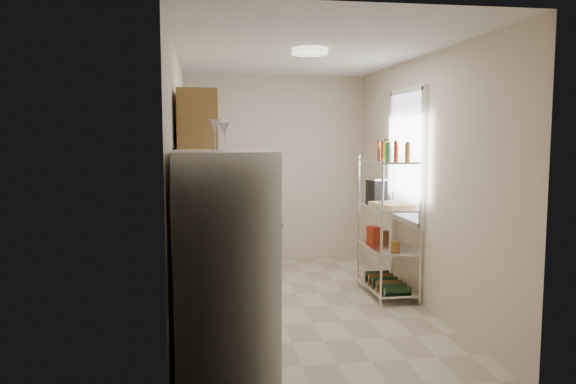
{
  "coord_description": "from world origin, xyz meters",
  "views": [
    {
      "loc": [
        -1.03,
        -5.6,
        1.8
      ],
      "look_at": [
        -0.12,
        0.25,
        1.18
      ],
      "focal_mm": 35.0,
      "sensor_mm": 36.0,
      "label": 1
    }
  ],
  "objects_px": {
    "rice_cooker": "(206,209)",
    "cutting_board": "(394,205)",
    "espresso_machine": "(376,190)",
    "refrigerator": "(226,271)",
    "frying_pan_large": "(206,209)"
  },
  "relations": [
    {
      "from": "rice_cooker",
      "to": "cutting_board",
      "type": "distance_m",
      "value": 2.04
    },
    {
      "from": "rice_cooker",
      "to": "espresso_machine",
      "type": "height_order",
      "value": "espresso_machine"
    },
    {
      "from": "refrigerator",
      "to": "frying_pan_large",
      "type": "bearing_deg",
      "value": 92.38
    },
    {
      "from": "rice_cooker",
      "to": "espresso_machine",
      "type": "bearing_deg",
      "value": 6.38
    },
    {
      "from": "rice_cooker",
      "to": "frying_pan_large",
      "type": "distance_m",
      "value": 0.64
    },
    {
      "from": "refrigerator",
      "to": "rice_cooker",
      "type": "relative_size",
      "value": 6.56
    },
    {
      "from": "refrigerator",
      "to": "espresso_machine",
      "type": "distance_m",
      "value": 2.98
    },
    {
      "from": "cutting_board",
      "to": "espresso_machine",
      "type": "relative_size",
      "value": 1.77
    },
    {
      "from": "frying_pan_large",
      "to": "cutting_board",
      "type": "height_order",
      "value": "cutting_board"
    },
    {
      "from": "rice_cooker",
      "to": "espresso_machine",
      "type": "relative_size",
      "value": 0.93
    },
    {
      "from": "refrigerator",
      "to": "rice_cooker",
      "type": "bearing_deg",
      "value": 93.21
    },
    {
      "from": "refrigerator",
      "to": "cutting_board",
      "type": "distance_m",
      "value": 2.75
    },
    {
      "from": "espresso_machine",
      "to": "frying_pan_large",
      "type": "bearing_deg",
      "value": 159.12
    },
    {
      "from": "rice_cooker",
      "to": "espresso_machine",
      "type": "distance_m",
      "value": 1.97
    },
    {
      "from": "refrigerator",
      "to": "rice_cooker",
      "type": "xyz_separation_m",
      "value": [
        -0.12,
        2.11,
        0.16
      ]
    }
  ]
}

